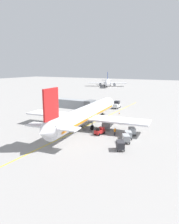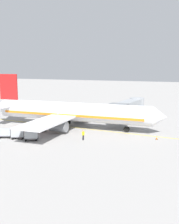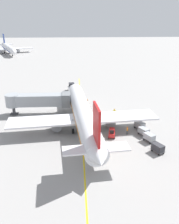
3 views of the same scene
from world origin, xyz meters
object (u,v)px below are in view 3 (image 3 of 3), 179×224
at_px(distant_taxiing_airliner, 8,48).
at_px(baggage_cart_third_in_train, 149,137).
at_px(parked_airliner, 83,115).
at_px(baggage_cart_tail_end, 158,148).
at_px(pushback_tractor, 72,88).
at_px(baggage_cart_front, 140,125).
at_px(baggage_cart_second_in_train, 144,131).
at_px(baggage_tug_lead, 112,133).
at_px(jet_bridge, 38,100).
at_px(ground_crew_loader, 114,112).
at_px(ground_crew_wing_walker, 127,130).
at_px(safety_cone_nose_left, 87,99).

bearing_deg(distant_taxiing_airliner, baggage_cart_third_in_train, -64.08).
bearing_deg(parked_airliner, baggage_cart_tail_end, -38.32).
bearing_deg(baggage_cart_third_in_train, pushback_tractor, 114.84).
distance_m(baggage_cart_front, baggage_cart_second_in_train, 2.76).
distance_m(baggage_tug_lead, baggage_cart_second_in_train, 6.27).
height_order(jet_bridge, baggage_cart_tail_end, jet_bridge).
xyz_separation_m(baggage_cart_front, ground_crew_loader, (-4.15, 7.52, 0.00)).
bearing_deg(ground_crew_wing_walker, safety_cone_nose_left, 108.75).
height_order(pushback_tractor, ground_crew_wing_walker, pushback_tractor).
height_order(jet_bridge, safety_cone_nose_left, jet_bridge).
bearing_deg(baggage_cart_second_in_train, parked_airliner, 163.35).
relative_size(parked_airliner, distant_taxiing_airliner, 1.11).
bearing_deg(baggage_cart_front, baggage_cart_tail_end, -84.43).
height_order(baggage_cart_front, baggage_cart_second_in_train, same).
bearing_deg(baggage_tug_lead, parked_airliner, 146.96).
bearing_deg(baggage_cart_front, distant_taxiing_airliner, 116.82).
relative_size(baggage_cart_front, distant_taxiing_airliner, 0.09).
distance_m(parked_airliner, pushback_tractor, 26.39).
relative_size(jet_bridge, baggage_cart_front, 5.26).
xyz_separation_m(baggage_cart_front, baggage_cart_third_in_train, (0.51, -5.24, 0.00)).
bearing_deg(baggage_cart_second_in_train, baggage_cart_front, 91.91).
bearing_deg(baggage_cart_tail_end, baggage_cart_second_in_train, 97.14).
bearing_deg(jet_bridge, distant_taxiing_airliner, 107.99).
distance_m(pushback_tractor, baggage_cart_second_in_train, 33.01).
height_order(baggage_cart_third_in_train, distant_taxiing_airliner, distant_taxiing_airliner).
height_order(jet_bridge, ground_crew_loader, jet_bridge).
bearing_deg(baggage_cart_front, baggage_tug_lead, -155.61).
bearing_deg(safety_cone_nose_left, jet_bridge, -143.40).
relative_size(baggage_tug_lead, safety_cone_nose_left, 4.52).
distance_m(baggage_cart_tail_end, ground_crew_loader, 17.41).
distance_m(safety_cone_nose_left, distant_taxiing_airliner, 95.47).
bearing_deg(baggage_cart_second_in_train, ground_crew_wing_walker, 167.85).
xyz_separation_m(parked_airliner, ground_crew_wing_walker, (8.61, -2.84, -2.23)).
height_order(parked_airliner, safety_cone_nose_left, parked_airliner).
distance_m(parked_airliner, baggage_cart_front, 11.87).
height_order(baggage_cart_third_in_train, ground_crew_wing_walker, ground_crew_wing_walker).
distance_m(baggage_cart_second_in_train, distant_taxiing_airliner, 118.89).
distance_m(jet_bridge, baggage_tug_lead, 20.18).
bearing_deg(jet_bridge, baggage_cart_third_in_train, -33.46).
distance_m(baggage_cart_front, baggage_cart_tail_end, 9.19).
relative_size(baggage_cart_third_in_train, distant_taxiing_airliner, 0.09).
relative_size(baggage_cart_second_in_train, safety_cone_nose_left, 4.87).
height_order(ground_crew_wing_walker, ground_crew_loader, same).
bearing_deg(baggage_cart_tail_end, distant_taxiing_airliner, 115.29).
bearing_deg(baggage_tug_lead, baggage_cart_tail_end, -41.93).
distance_m(baggage_cart_front, distant_taxiing_airliner, 116.38).
bearing_deg(safety_cone_nose_left, pushback_tractor, 117.30).
height_order(parked_airliner, baggage_cart_third_in_train, parked_airliner).
distance_m(jet_bridge, baggage_cart_third_in_train, 26.97).
distance_m(baggage_cart_third_in_train, safety_cone_nose_left, 25.88).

